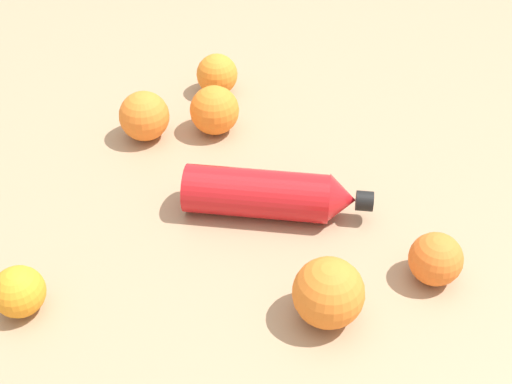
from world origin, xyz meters
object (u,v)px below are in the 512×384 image
Objects in this scene: orange_1 at (214,110)px; water_bottle at (271,193)px; orange_5 at (328,293)px; orange_4 at (436,259)px; orange_3 at (217,74)px; orange_0 at (19,292)px; orange_2 at (144,116)px.

water_bottle is at bearing 96.29° from orange_1.
orange_5 reaches higher than orange_1.
orange_3 is at bearing -74.06° from orange_4.
orange_0 is at bearing -11.70° from orange_4.
orange_2 reaches higher than water_bottle.
orange_4 is (-0.17, 0.38, -0.01)m from orange_1.
orange_0 is 0.35m from orange_2.
orange_3 is at bearing -130.97° from orange_0.
orange_4 is (-0.15, 0.17, -0.00)m from water_bottle.
orange_1 is at bearing 73.12° from orange_3.
orange_1 is at bearing -65.62° from orange_4.
orange_1 is 0.99× the size of orange_2.
orange_0 is 0.79× the size of orange_2.
orange_0 is 0.74× the size of orange_5.
water_bottle is at bearing -88.82° from orange_5.
orange_3 reaches higher than water_bottle.
orange_3 is (-0.03, -0.11, -0.00)m from orange_1.
orange_1 is 0.39m from orange_5.
orange_2 is (-0.20, -0.29, 0.01)m from orange_0.
orange_2 is at bearing -8.80° from orange_1.
orange_4 is 0.15m from orange_5.
orange_0 is 0.88× the size of orange_3.
water_bottle is at bearing -167.17° from orange_0.
orange_5 is (0.14, 0.02, 0.01)m from orange_4.
water_bottle is 3.80× the size of orange_4.
orange_5 is (-0.33, 0.12, 0.01)m from orange_0.
orange_0 is 0.51m from orange_3.
orange_4 reaches higher than orange_0.
orange_0 is at bearing -19.30° from orange_5.
orange_3 is at bearing -106.88° from orange_1.
water_bottle is at bearing -49.27° from orange_4.
orange_0 is at bearing 49.03° from orange_3.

